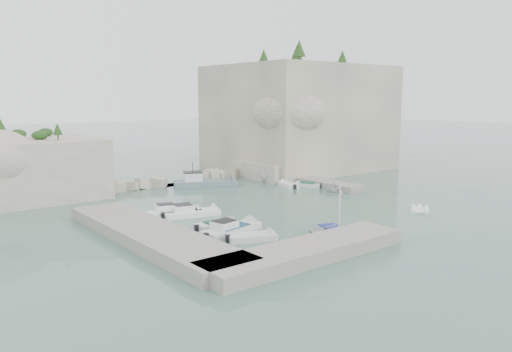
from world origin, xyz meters
TOP-DOWN VIEW (x-y plane):
  - ground at (0.00, 0.00)m, footprint 400.00×400.00m
  - cliff_east at (23.00, 23.00)m, footprint 26.00×22.00m
  - cliff_terrace at (13.00, 18.00)m, footprint 8.00×10.00m
  - outcrop_west at (-20.00, 25.00)m, footprint 16.00×14.00m
  - quay_west at (-17.00, -1.00)m, footprint 5.00×24.00m
  - quay_south at (-10.00, -12.50)m, footprint 18.00×4.00m
  - ledge_east at (13.50, 10.00)m, footprint 3.00×16.00m
  - breakwater at (-1.00, 22.00)m, footprint 28.00×3.00m
  - motorboat_a at (-10.95, 5.82)m, footprint 6.44×3.47m
  - motorboat_b at (-9.58, 4.58)m, footprint 6.58×3.46m
  - motorboat_c at (-10.22, -1.00)m, footprint 4.67×1.84m
  - motorboat_d at (-10.12, -3.12)m, footprint 6.97×3.28m
  - motorboat_e at (-10.18, -6.12)m, footprint 4.83×3.35m
  - rowboat at (-3.38, -9.79)m, footprint 5.92×4.96m
  - inflatable_dinghy at (10.44, -8.80)m, footprint 3.81×3.31m
  - tender_east_a at (11.59, 4.27)m, footprint 3.28×2.93m
  - tender_east_b at (11.26, 8.94)m, footprint 3.03×4.24m
  - tender_east_c at (9.36, 10.78)m, footprint 2.59×4.61m
  - tender_east_d at (10.57, 15.21)m, footprint 4.77×1.89m
  - work_boat at (0.81, 17.99)m, footprint 9.46×6.33m
  - rowboat_mast at (-3.38, -9.79)m, footprint 0.10×0.10m
  - vegetation at (17.83, 24.40)m, footprint 53.48×13.88m

SIDE VIEW (x-z plane):
  - ground at x=0.00m, z-range 0.00..0.00m
  - motorboat_a at x=-10.95m, z-range -0.70..0.70m
  - motorboat_b at x=-9.58m, z-range -0.70..0.70m
  - motorboat_c at x=-10.22m, z-range -0.35..0.35m
  - motorboat_d at x=-10.12m, z-range -0.70..0.70m
  - motorboat_e at x=-10.18m, z-range -0.35..0.35m
  - rowboat at x=-3.38m, z-range -0.53..0.53m
  - inflatable_dinghy at x=10.44m, z-range -0.22..0.22m
  - tender_east_a at x=11.59m, z-range -0.78..0.78m
  - tender_east_b at x=11.26m, z-range -0.35..0.35m
  - tender_east_c at x=9.36m, z-range -0.35..0.35m
  - tender_east_d at x=10.57m, z-range -0.91..0.91m
  - work_boat at x=0.81m, z-range -1.10..1.10m
  - ledge_east at x=13.50m, z-range 0.00..0.80m
  - quay_west at x=-17.00m, z-range 0.00..1.10m
  - quay_south at x=-10.00m, z-range 0.00..1.10m
  - breakwater at x=-1.00m, z-range 0.00..1.40m
  - cliff_terrace at x=13.00m, z-range 0.00..2.50m
  - rowboat_mast at x=-3.38m, z-range 0.53..4.73m
  - outcrop_west at x=-20.00m, z-range 0.00..7.00m
  - cliff_east at x=23.00m, z-range 0.00..17.00m
  - vegetation at x=17.83m, z-range 11.23..24.63m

